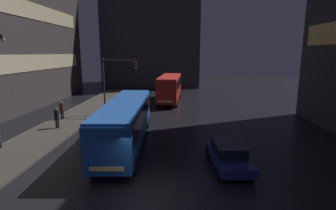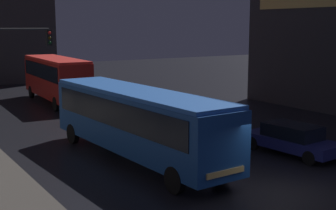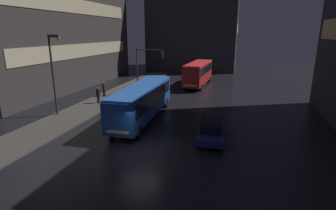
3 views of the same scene
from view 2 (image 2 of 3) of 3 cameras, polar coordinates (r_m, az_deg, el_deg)
ground_plane at (r=17.36m, az=13.33°, el=-10.47°), size 120.00×120.00×0.00m
bus_near at (r=20.50m, az=-3.88°, el=-1.47°), size 2.94×11.72×3.14m
bus_far at (r=36.78m, az=-13.47°, el=3.54°), size 2.92×9.93×3.45m
car_taxi at (r=22.39m, az=14.87°, el=-3.99°), size 2.17×4.74×1.42m
traffic_light_main at (r=27.40m, az=-18.23°, el=5.40°), size 3.45×0.35×5.99m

